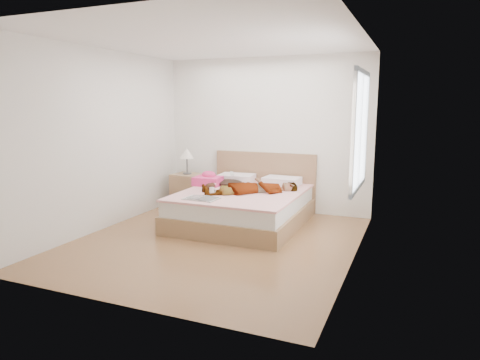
{
  "coord_description": "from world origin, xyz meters",
  "views": [
    {
      "loc": [
        2.42,
        -4.94,
        1.81
      ],
      "look_at": [
        0.0,
        0.85,
        0.7
      ],
      "focal_mm": 32.0,
      "sensor_mm": 36.0,
      "label": 1
    }
  ],
  "objects": [
    {
      "name": "phone",
      "position": [
        -0.35,
        1.35,
        0.71
      ],
      "size": [
        0.1,
        0.11,
        0.06
      ],
      "primitive_type": "cube",
      "rotation": [
        0.44,
        0.0,
        0.61
      ],
      "color": "silver",
      "rests_on": "bed"
    },
    {
      "name": "ground",
      "position": [
        0.0,
        0.0,
        0.0
      ],
      "size": [
        4.0,
        4.0,
        0.0
      ],
      "primitive_type": "plane",
      "color": "#58341B",
      "rests_on": "ground"
    },
    {
      "name": "coffee_mug",
      "position": [
        -0.36,
        0.64,
        0.55
      ],
      "size": [
        0.11,
        0.08,
        0.09
      ],
      "color": "white",
      "rests_on": "bed"
    },
    {
      "name": "magazine",
      "position": [
        -0.32,
        0.22,
        0.52
      ],
      "size": [
        0.48,
        0.33,
        0.03
      ],
      "color": "silver",
      "rests_on": "bed"
    },
    {
      "name": "towel",
      "position": [
        -0.71,
        1.21,
        0.6
      ],
      "size": [
        0.46,
        0.38,
        0.23
      ],
      "color": "#E23D8B",
      "rests_on": "bed"
    },
    {
      "name": "hair",
      "position": [
        -0.42,
        1.4,
        0.55
      ],
      "size": [
        0.46,
        0.55,
        0.08
      ],
      "primitive_type": "ellipsoid",
      "rotation": [
        0.0,
        0.0,
        0.08
      ],
      "color": "black",
      "rests_on": "bed"
    },
    {
      "name": "plush_toy",
      "position": [
        -0.46,
        0.76,
        0.58
      ],
      "size": [
        0.15,
        0.23,
        0.13
      ],
      "color": "black",
      "rests_on": "bed"
    },
    {
      "name": "woman",
      "position": [
        0.15,
        0.95,
        0.61
      ],
      "size": [
        1.54,
        1.3,
        0.2
      ],
      "primitive_type": "imported",
      "rotation": [
        0.0,
        0.0,
        -0.96
      ],
      "color": "silver",
      "rests_on": "bed"
    },
    {
      "name": "nightstand",
      "position": [
        -1.32,
        1.59,
        0.35
      ],
      "size": [
        0.52,
        0.47,
        1.06
      ],
      "color": "olive",
      "rests_on": "ground"
    },
    {
      "name": "room_shell",
      "position": [
        1.77,
        0.3,
        1.5
      ],
      "size": [
        4.0,
        4.0,
        4.0
      ],
      "color": "white",
      "rests_on": "ground"
    },
    {
      "name": "bed",
      "position": [
        0.0,
        1.04,
        0.28
      ],
      "size": [
        1.8,
        2.08,
        1.0
      ],
      "color": "brown",
      "rests_on": "ground"
    }
  ]
}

